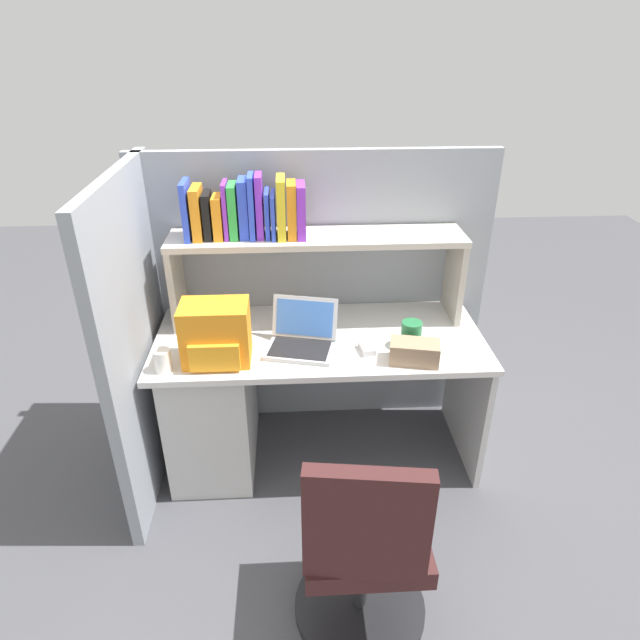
{
  "coord_description": "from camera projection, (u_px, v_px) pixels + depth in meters",
  "views": [
    {
      "loc": [
        -0.13,
        -2.32,
        2.08
      ],
      "look_at": [
        0.0,
        -0.05,
        0.85
      ],
      "focal_mm": 30.81,
      "sensor_mm": 36.0,
      "label": 1
    }
  ],
  "objects": [
    {
      "name": "reference_books_on_shelf",
      "position": [
        247.0,
        211.0,
        2.57
      ],
      "size": [
        0.56,
        0.18,
        0.3
      ],
      "color": "blue",
      "rests_on": "overhead_hutch"
    },
    {
      "name": "desk",
      "position": [
        244.0,
        394.0,
        2.82
      ],
      "size": [
        1.6,
        0.7,
        0.73
      ],
      "color": "silver",
      "rests_on": "ground_plane"
    },
    {
      "name": "computer_mouse",
      "position": [
        367.0,
        348.0,
        2.56
      ],
      "size": [
        0.07,
        0.11,
        0.03
      ],
      "primitive_type": "cube",
      "rotation": [
        0.0,
        0.0,
        0.15
      ],
      "color": "silver",
      "rests_on": "desk"
    },
    {
      "name": "cubicle_partition_rear",
      "position": [
        316.0,
        295.0,
        3.0
      ],
      "size": [
        1.84,
        0.05,
        1.55
      ],
      "primitive_type": "cube",
      "color": "gray",
      "rests_on": "ground_plane"
    },
    {
      "name": "overhead_hutch",
      "position": [
        317.0,
        254.0,
        2.69
      ],
      "size": [
        1.44,
        0.28,
        0.45
      ],
      "color": "#B3A99C",
      "rests_on": "desk"
    },
    {
      "name": "tissue_box",
      "position": [
        414.0,
        352.0,
        2.46
      ],
      "size": [
        0.24,
        0.16,
        0.1
      ],
      "primitive_type": "cube",
      "rotation": [
        0.0,
        0.0,
        -0.21
      ],
      "color": "#9E7F60",
      "rests_on": "desk"
    },
    {
      "name": "office_chair",
      "position": [
        363.0,
        555.0,
        1.98
      ],
      "size": [
        0.52,
        0.52,
        0.93
      ],
      "rotation": [
        0.0,
        0.0,
        3.01
      ],
      "color": "black",
      "rests_on": "ground_plane"
    },
    {
      "name": "paper_cup",
      "position": [
        163.0,
        360.0,
        2.4
      ],
      "size": [
        0.08,
        0.08,
        0.1
      ],
      "primitive_type": "cylinder",
      "color": "white",
      "rests_on": "desk"
    },
    {
      "name": "backpack",
      "position": [
        216.0,
        334.0,
        2.43
      ],
      "size": [
        0.3,
        0.23,
        0.28
      ],
      "color": "orange",
      "rests_on": "desk"
    },
    {
      "name": "ground_plane",
      "position": [
        319.0,
        451.0,
        3.03
      ],
      "size": [
        8.0,
        8.0,
        0.0
      ],
      "primitive_type": "plane",
      "color": "#4C4C51"
    },
    {
      "name": "laptop",
      "position": [
        302.0,
        338.0,
        2.57
      ],
      "size": [
        0.36,
        0.33,
        0.22
      ],
      "color": "#B7BABF",
      "rests_on": "desk"
    },
    {
      "name": "snack_canister",
      "position": [
        411.0,
        334.0,
        2.58
      ],
      "size": [
        0.1,
        0.1,
        0.13
      ],
      "primitive_type": "cylinder",
      "color": "#26723F",
      "rests_on": "desk"
    },
    {
      "name": "cubicle_partition_left",
      "position": [
        140.0,
        339.0,
        2.58
      ],
      "size": [
        0.05,
        1.06,
        1.55
      ],
      "primitive_type": "cube",
      "color": "gray",
      "rests_on": "ground_plane"
    }
  ]
}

